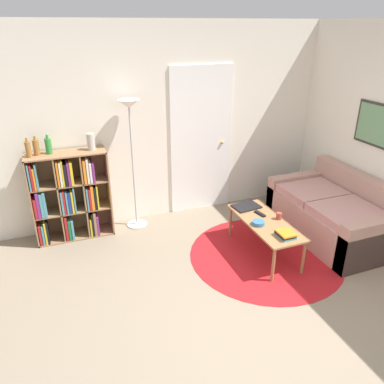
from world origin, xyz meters
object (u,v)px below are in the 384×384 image
(bookshelf, at_px, (69,196))
(bottle_left, at_px, (28,149))
(floor_lamp, at_px, (130,126))
(vase_on_shelf, at_px, (91,142))
(laptop, at_px, (246,206))
(bottle_right, at_px, (48,146))
(couch, at_px, (335,214))
(coffee_table, at_px, (265,224))
(cup, at_px, (279,216))
(bowl, at_px, (258,223))
(bottle_middle, at_px, (36,147))

(bookshelf, distance_m, bottle_left, 0.75)
(floor_lamp, xyz_separation_m, vase_on_shelf, (-0.49, 0.01, -0.15))
(laptop, distance_m, bottle_left, 2.67)
(bottle_right, xyz_separation_m, vase_on_shelf, (0.48, -0.03, 0.01))
(bottle_right, bearing_deg, couch, -19.91)
(couch, relative_size, bottle_right, 7.02)
(couch, bearing_deg, coffee_table, -176.62)
(cup, bearing_deg, vase_on_shelf, 146.93)
(floor_lamp, bearing_deg, coffee_table, -44.20)
(laptop, xyz_separation_m, cup, (0.20, -0.41, 0.03))
(bowl, relative_size, bottle_right, 0.62)
(coffee_table, bearing_deg, bottle_middle, 151.95)
(bowl, bearing_deg, couch, 5.23)
(bottle_middle, distance_m, bottle_right, 0.13)
(coffee_table, bearing_deg, bowl, -159.12)
(bowl, bearing_deg, bottle_left, 151.58)
(floor_lamp, distance_m, bottle_right, 0.99)
(floor_lamp, xyz_separation_m, bottle_left, (-1.20, -0.01, -0.15))
(bookshelf, height_order, cup, bookshelf)
(bookshelf, distance_m, couch, 3.40)
(bowl, relative_size, cup, 1.75)
(bookshelf, height_order, floor_lamp, floor_lamp)
(bowl, distance_m, bottle_right, 2.61)
(coffee_table, bearing_deg, floor_lamp, 135.80)
(couch, distance_m, cup, 0.94)
(bookshelf, bearing_deg, couch, -20.24)
(vase_on_shelf, bearing_deg, floor_lamp, -1.41)
(bowl, bearing_deg, bottle_middle, 149.78)
(floor_lamp, distance_m, laptop, 1.75)
(floor_lamp, bearing_deg, bottle_middle, 178.14)
(bowl, xyz_separation_m, bottle_right, (-2.12, 1.32, 0.77))
(laptop, relative_size, bottle_left, 1.52)
(bookshelf, bearing_deg, floor_lamp, -0.71)
(floor_lamp, xyz_separation_m, cup, (1.43, -1.24, -0.90))
(bottle_middle, xyz_separation_m, bottle_right, (0.13, 0.00, -0.00))
(couch, bearing_deg, vase_on_shelf, 157.51)
(bottle_left, bearing_deg, bottle_right, 13.05)
(floor_lamp, relative_size, cup, 21.16)
(bookshelf, relative_size, bottle_right, 4.95)
(couch, height_order, bottle_left, bottle_left)
(bookshelf, distance_m, cup, 2.59)
(coffee_table, distance_m, bowl, 0.15)
(bottle_middle, bearing_deg, laptop, -20.24)
(couch, bearing_deg, bottle_right, 160.09)
(couch, height_order, bottle_right, bottle_right)
(coffee_table, relative_size, bottle_right, 4.82)
(bottle_left, bearing_deg, bowl, -28.42)
(laptop, bearing_deg, cup, -63.72)
(coffee_table, bearing_deg, bottle_left, 153.65)
(bookshelf, bearing_deg, bottle_middle, 174.69)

